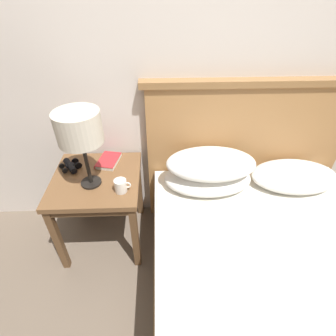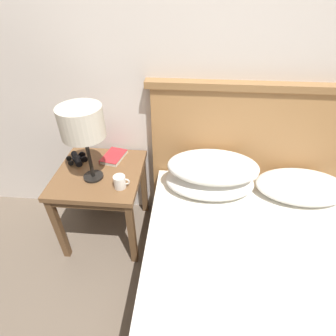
# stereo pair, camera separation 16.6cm
# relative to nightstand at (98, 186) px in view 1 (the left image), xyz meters

# --- Properties ---
(ground_plane) EXTENTS (20.00, 20.00, 0.00)m
(ground_plane) POSITION_rel_nightstand_xyz_m (0.50, -0.61, -0.53)
(ground_plane) COLOR #6B5B4C
(ground_plane) RESTS_ON ground
(wall_back) EXTENTS (8.00, 0.06, 2.60)m
(wall_back) POSITION_rel_nightstand_xyz_m (0.50, 0.33, 0.77)
(wall_back) COLOR silver
(wall_back) RESTS_ON ground_plane
(nightstand) EXTENTS (0.58, 0.58, 0.61)m
(nightstand) POSITION_rel_nightstand_xyz_m (0.00, 0.00, 0.00)
(nightstand) COLOR brown
(nightstand) RESTS_ON ground_plane
(bed) EXTENTS (1.52, 1.80, 1.16)m
(bed) POSITION_rel_nightstand_xyz_m (1.06, -0.51, -0.23)
(bed) COLOR brown
(bed) RESTS_ON ground_plane
(table_lamp) EXTENTS (0.26, 0.26, 0.50)m
(table_lamp) POSITION_rel_nightstand_xyz_m (-0.02, -0.06, 0.48)
(table_lamp) COLOR black
(table_lamp) RESTS_ON nightstand
(book_on_nightstand) EXTENTS (0.17, 0.22, 0.03)m
(book_on_nightstand) POSITION_rel_nightstand_xyz_m (0.06, 0.17, 0.09)
(book_on_nightstand) COLOR silver
(book_on_nightstand) RESTS_ON nightstand
(binoculars_pair) EXTENTS (0.16, 0.16, 0.05)m
(binoculars_pair) POSITION_rel_nightstand_xyz_m (-0.19, 0.11, 0.10)
(binoculars_pair) COLOR black
(binoculars_pair) RESTS_ON nightstand
(coffee_mug) EXTENTS (0.10, 0.08, 0.08)m
(coffee_mug) POSITION_rel_nightstand_xyz_m (0.19, -0.14, 0.12)
(coffee_mug) COLOR silver
(coffee_mug) RESTS_ON nightstand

